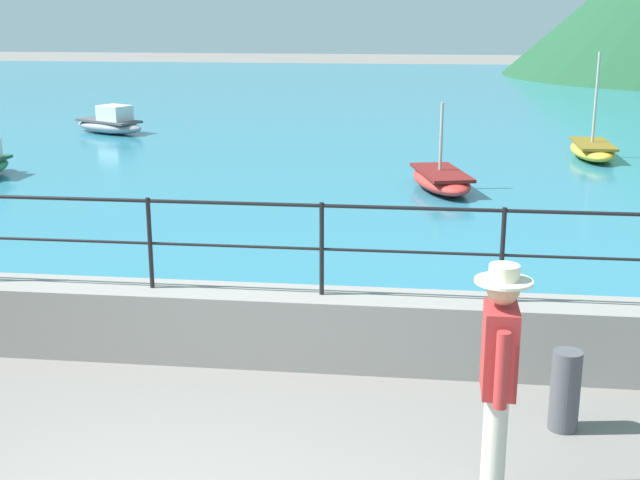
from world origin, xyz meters
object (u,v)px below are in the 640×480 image
(bollard, at_px, (565,390))
(boat_0, at_px, (110,123))
(person_walking, at_px, (498,375))
(boat_2, at_px, (593,149))
(boat_4, at_px, (441,179))

(bollard, bearing_deg, boat_0, 121.78)
(person_walking, bearing_deg, boat_2, 77.22)
(person_walking, distance_m, boat_4, 10.40)
(bollard, height_order, boat_0, boat_0)
(bollard, relative_size, boat_4, 0.28)
(bollard, distance_m, boat_0, 18.32)
(person_walking, xyz_separation_m, bollard, (0.66, 1.20, -0.64))
(person_walking, height_order, boat_2, boat_2)
(boat_0, relative_size, boat_4, 1.00)
(boat_4, bearing_deg, bollard, -84.59)
(person_walking, height_order, bollard, person_walking)
(bollard, height_order, boat_4, boat_4)
(person_walking, height_order, boat_4, person_walking)
(boat_0, bearing_deg, boat_2, -11.69)
(boat_0, height_order, boat_4, boat_4)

